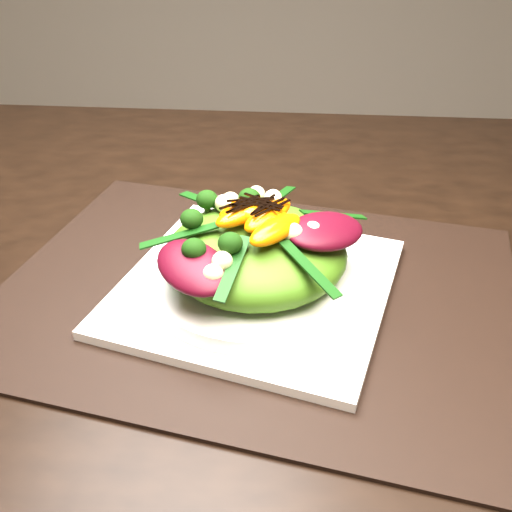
# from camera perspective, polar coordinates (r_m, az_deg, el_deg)

# --- Properties ---
(dining_table) EXTENTS (1.60, 0.90, 0.75)m
(dining_table) POSITION_cam_1_polar(r_m,az_deg,el_deg) (0.76, 12.87, 0.13)
(dining_table) COLOR black
(dining_table) RESTS_ON floor
(placemat) EXTENTS (0.60, 0.50, 0.00)m
(placemat) POSITION_cam_1_polar(r_m,az_deg,el_deg) (0.64, -0.00, -3.39)
(placemat) COLOR black
(placemat) RESTS_ON dining_table
(plate_base) EXTENTS (0.33, 0.33, 0.01)m
(plate_base) POSITION_cam_1_polar(r_m,az_deg,el_deg) (0.63, -0.00, -2.85)
(plate_base) COLOR white
(plate_base) RESTS_ON placemat
(salad_bowl) EXTENTS (0.30, 0.30, 0.02)m
(salad_bowl) POSITION_cam_1_polar(r_m,az_deg,el_deg) (0.63, 0.00, -1.82)
(salad_bowl) COLOR silver
(salad_bowl) RESTS_ON plate_base
(lettuce_mound) EXTENTS (0.20, 0.20, 0.06)m
(lettuce_mound) POSITION_cam_1_polar(r_m,az_deg,el_deg) (0.61, 0.00, 0.37)
(lettuce_mound) COLOR #487616
(lettuce_mound) RESTS_ON salad_bowl
(radicchio_leaf) EXTENTS (0.10, 0.10, 0.02)m
(radicchio_leaf) POSITION_cam_1_polar(r_m,az_deg,el_deg) (0.59, 6.62, 2.38)
(radicchio_leaf) COLOR #3D0612
(radicchio_leaf) RESTS_ON lettuce_mound
(orange_segment) EXTENTS (0.07, 0.05, 0.02)m
(orange_segment) POSITION_cam_1_polar(r_m,az_deg,el_deg) (0.62, -0.59, 5.02)
(orange_segment) COLOR #FF6904
(orange_segment) RESTS_ON lettuce_mound
(broccoli_floret) EXTENTS (0.04, 0.04, 0.03)m
(broccoli_floret) POSITION_cam_1_polar(r_m,az_deg,el_deg) (0.63, -6.62, 4.56)
(broccoli_floret) COLOR black
(broccoli_floret) RESTS_ON lettuce_mound
(macadamia_nut) EXTENTS (0.03, 0.03, 0.02)m
(macadamia_nut) POSITION_cam_1_polar(r_m,az_deg,el_deg) (0.56, 2.28, 1.34)
(macadamia_nut) COLOR #F3E8AB
(macadamia_nut) RESTS_ON lettuce_mound
(balsamic_drizzle) EXTENTS (0.04, 0.02, 0.00)m
(balsamic_drizzle) POSITION_cam_1_polar(r_m,az_deg,el_deg) (0.62, -0.59, 5.80)
(balsamic_drizzle) COLOR black
(balsamic_drizzle) RESTS_ON orange_segment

